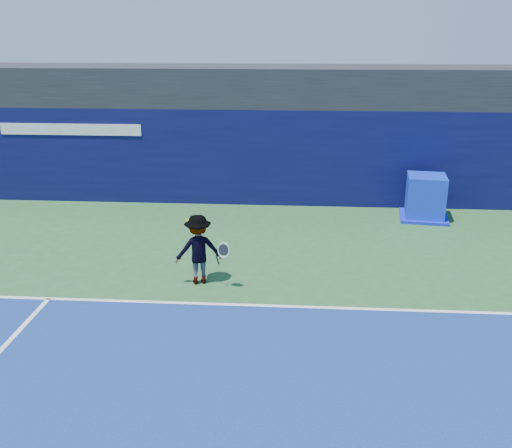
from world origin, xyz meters
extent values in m
plane|color=#295B2B|center=(0.00, 0.00, 0.00)|extent=(80.00, 80.00, 0.00)
cube|color=white|center=(0.00, 3.00, 0.01)|extent=(24.00, 0.10, 0.01)
cube|color=black|center=(0.00, 11.50, 3.60)|extent=(36.00, 3.00, 1.20)
cube|color=#0A0C3B|center=(0.00, 10.50, 1.50)|extent=(36.00, 1.00, 3.00)
cube|color=white|center=(-7.00, 9.99, 2.35)|extent=(4.50, 0.04, 0.35)
cube|color=#0E28C7|center=(3.88, 9.02, 0.65)|extent=(1.21, 1.21, 1.30)
cube|color=#0E19C5|center=(3.88, 9.02, 0.04)|extent=(1.52, 1.52, 0.09)
imported|color=silver|center=(-2.01, 4.05, 0.78)|extent=(1.13, 0.85, 1.56)
cylinder|color=black|center=(-1.56, 3.80, 0.65)|extent=(0.07, 0.14, 0.25)
torus|color=white|center=(-1.42, 3.75, 0.90)|extent=(0.29, 0.16, 0.28)
cylinder|color=black|center=(-1.42, 3.75, 0.90)|extent=(0.24, 0.12, 0.24)
sphere|color=#C1EE1A|center=(-2.63, 6.14, 0.74)|extent=(0.07, 0.07, 0.07)
camera|label=1|loc=(0.06, -7.36, 5.30)|focal=40.00mm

